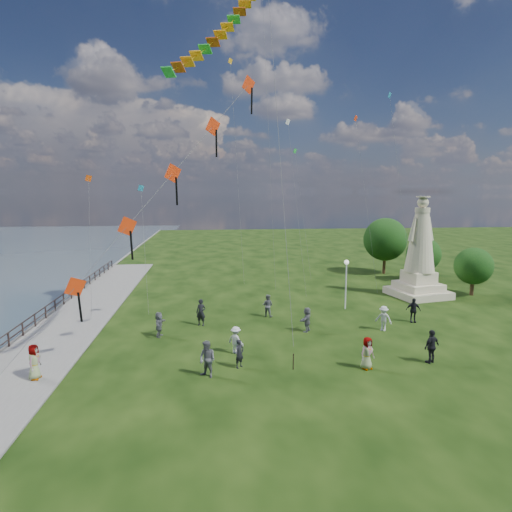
{
  "coord_description": "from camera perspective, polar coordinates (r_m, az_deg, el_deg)",
  "views": [
    {
      "loc": [
        -3.82,
        -18.64,
        9.54
      ],
      "look_at": [
        -1.0,
        8.0,
        5.5
      ],
      "focal_mm": 30.0,
      "sensor_mm": 36.0,
      "label": 1
    }
  ],
  "objects": [
    {
      "name": "person_11",
      "position": [
        29.87,
        6.81,
        -8.4
      ],
      "size": [
        1.44,
        1.69,
        1.7
      ],
      "primitive_type": "imported",
      "rotation": [
        0.0,
        0.0,
        4.13
      ],
      "color": "#595960",
      "rests_on": "ground"
    },
    {
      "name": "person_1",
      "position": [
        22.84,
        -6.51,
        -13.52
      ],
      "size": [
        1.1,
        1.05,
        1.94
      ],
      "primitive_type": "imported",
      "rotation": [
        0.0,
        0.0,
        -0.69
      ],
      "color": "#595960",
      "rests_on": "ground"
    },
    {
      "name": "small_kites",
      "position": [
        43.29,
        1.81,
        15.42
      ],
      "size": [
        29.07,
        18.53,
        33.6
      ],
      "color": "teal",
      "rests_on": "ground"
    },
    {
      "name": "person_0",
      "position": [
        23.92,
        -2.22,
        -12.88
      ],
      "size": [
        0.69,
        0.67,
        1.59
      ],
      "primitive_type": "imported",
      "rotation": [
        0.0,
        0.0,
        0.74
      ],
      "color": "black",
      "rests_on": "ground"
    },
    {
      "name": "person_3",
      "position": [
        26.35,
        22.37,
        -11.09
      ],
      "size": [
        1.27,
        1.0,
        1.93
      ],
      "primitive_type": "imported",
      "rotation": [
        0.0,
        0.0,
        3.58
      ],
      "color": "black",
      "rests_on": "ground"
    },
    {
      "name": "person_5",
      "position": [
        29.37,
        -12.8,
        -8.87
      ],
      "size": [
        0.92,
        1.65,
        1.69
      ],
      "primitive_type": "imported",
      "rotation": [
        0.0,
        0.0,
        1.41
      ],
      "color": "#595960",
      "rests_on": "ground"
    },
    {
      "name": "person_4",
      "position": [
        24.46,
        14.6,
        -12.42
      ],
      "size": [
        1.01,
        0.82,
        1.78
      ],
      "primitive_type": "imported",
      "rotation": [
        0.0,
        0.0,
        0.38
      ],
      "color": "#595960",
      "rests_on": "ground"
    },
    {
      "name": "person_6",
      "position": [
        31.16,
        -7.35,
        -7.47
      ],
      "size": [
        0.82,
        0.67,
        1.93
      ],
      "primitive_type": "imported",
      "rotation": [
        0.0,
        0.0,
        -0.35
      ],
      "color": "black",
      "rests_on": "ground"
    },
    {
      "name": "person_8",
      "position": [
        31.13,
        16.65,
        -7.97
      ],
      "size": [
        1.23,
        1.16,
        1.74
      ],
      "primitive_type": "imported",
      "rotation": [
        0.0,
        0.0,
        -0.7
      ],
      "color": "silver",
      "rests_on": "ground"
    },
    {
      "name": "red_kite_train",
      "position": [
        23.33,
        -11.53,
        9.78
      ],
      "size": [
        12.52,
        9.35,
        16.37
      ],
      "color": "black",
      "rests_on": "ground"
    },
    {
      "name": "person_9",
      "position": [
        33.72,
        20.22,
        -6.79
      ],
      "size": [
        1.14,
        0.7,
        1.82
      ],
      "primitive_type": "imported",
      "rotation": [
        0.0,
        0.0,
        -0.15
      ],
      "color": "black",
      "rests_on": "ground"
    },
    {
      "name": "person_7",
      "position": [
        33.1,
        1.56,
        -6.62
      ],
      "size": [
        0.99,
        0.87,
        1.74
      ],
      "primitive_type": "imported",
      "rotation": [
        0.0,
        0.0,
        2.63
      ],
      "color": "#595960",
      "rests_on": "ground"
    },
    {
      "name": "person_10",
      "position": [
        25.0,
        -27.46,
        -12.62
      ],
      "size": [
        0.64,
        0.94,
        1.82
      ],
      "primitive_type": "imported",
      "rotation": [
        0.0,
        0.0,
        1.47
      ],
      "color": "#595960",
      "rests_on": "ground"
    },
    {
      "name": "person_2",
      "position": [
        25.89,
        -2.71,
        -11.12
      ],
      "size": [
        1.15,
        1.11,
        1.64
      ],
      "primitive_type": "imported",
      "rotation": [
        0.0,
        0.0,
        2.42
      ],
      "color": "silver",
      "rests_on": "ground"
    },
    {
      "name": "statue",
      "position": [
        41.65,
        20.99,
        -0.4
      ],
      "size": [
        5.31,
        5.31,
        9.14
      ],
      "rotation": [
        0.0,
        0.0,
        0.21
      ],
      "color": "#C5B795",
      "rests_on": "ground"
    },
    {
      "name": "waterfront",
      "position": [
        31.4,
        -27.49,
        -10.23
      ],
      "size": [
        200.0,
        200.0,
        1.51
      ],
      "color": "#32454C",
      "rests_on": "ground"
    },
    {
      "name": "lamppost",
      "position": [
        35.47,
        11.94,
        -2.33
      ],
      "size": [
        0.38,
        0.38,
        4.08
      ],
      "color": "silver",
      "rests_on": "ground"
    },
    {
      "name": "tree_row",
      "position": [
        49.7,
        19.55,
        1.15
      ],
      "size": [
        8.07,
        15.31,
        6.54
      ],
      "color": "#382314",
      "rests_on": "ground"
    }
  ]
}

